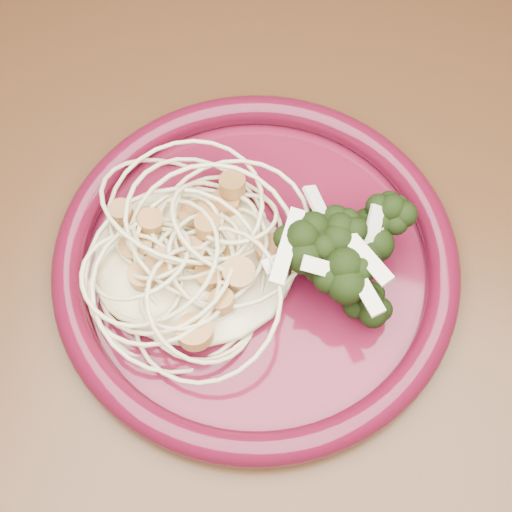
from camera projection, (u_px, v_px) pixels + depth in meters
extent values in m
plane|color=#502F1B|center=(264.00, 466.00, 1.22)|extent=(3.50, 3.50, 0.00)
cube|color=#472814|center=(273.00, 296.00, 0.57)|extent=(1.20, 0.80, 0.04)
cylinder|color=#4F0D1E|center=(256.00, 266.00, 0.55)|extent=(0.39, 0.39, 0.01)
torus|color=#4F071A|center=(256.00, 260.00, 0.54)|extent=(0.40, 0.40, 0.02)
ellipsoid|color=beige|center=(190.00, 257.00, 0.53)|extent=(0.19, 0.18, 0.03)
ellipsoid|color=black|center=(337.00, 244.00, 0.53)|extent=(0.14, 0.17, 0.05)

